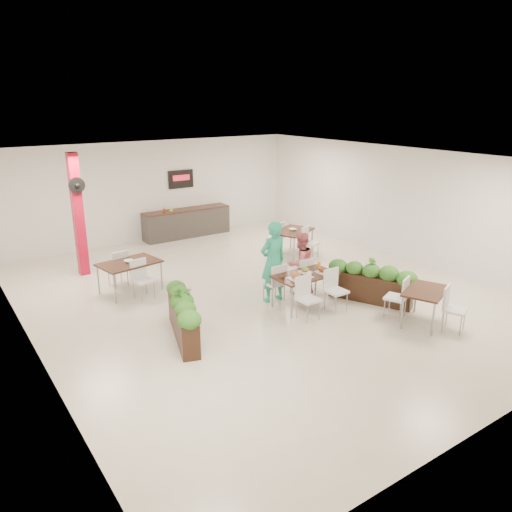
{
  "coord_description": "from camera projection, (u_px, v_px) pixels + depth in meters",
  "views": [
    {
      "loc": [
        -6.31,
        -9.13,
        4.49
      ],
      "look_at": [
        -0.29,
        -0.35,
        1.1
      ],
      "focal_mm": 35.0,
      "sensor_mm": 36.0,
      "label": 1
    }
  ],
  "objects": [
    {
      "name": "planter_left",
      "position": [
        183.0,
        313.0,
        9.63
      ],
      "size": [
        0.91,
        1.98,
        1.08
      ],
      "rotation": [
        0.0,
        0.0,
        1.26
      ],
      "color": "black",
      "rests_on": "ground"
    },
    {
      "name": "planter_right",
      "position": [
        371.0,
        281.0,
        11.35
      ],
      "size": [
        1.09,
        1.87,
        1.05
      ],
      "rotation": [
        0.0,
        0.0,
        2.0
      ],
      "color": "black",
      "rests_on": "ground"
    },
    {
      "name": "diner_man",
      "position": [
        273.0,
        262.0,
        11.29
      ],
      "size": [
        0.69,
        0.46,
        1.89
      ],
      "primitive_type": "imported",
      "rotation": [
        0.0,
        0.0,
        3.15
      ],
      "color": "#26A87F",
      "rests_on": "ground"
    },
    {
      "name": "side_table_a",
      "position": [
        129.0,
        267.0,
        11.9
      ],
      "size": [
        1.5,
        1.67,
        0.92
      ],
      "rotation": [
        0.0,
        0.0,
        0.16
      ],
      "color": "black",
      "rests_on": "ground"
    },
    {
      "name": "diner_woman",
      "position": [
        300.0,
        264.0,
        11.78
      ],
      "size": [
        0.73,
        0.57,
        1.5
      ],
      "primitive_type": "imported",
      "rotation": [
        0.0,
        0.0,
        3.15
      ],
      "color": "#DE626F",
      "rests_on": "ground"
    },
    {
      "name": "ground",
      "position": [
        258.0,
        294.0,
        11.94
      ],
      "size": [
        12.0,
        12.0,
        0.0
      ],
      "primitive_type": "plane",
      "color": "beige",
      "rests_on": "ground"
    },
    {
      "name": "room_shell",
      "position": [
        258.0,
        212.0,
        11.33
      ],
      "size": [
        10.1,
        12.1,
        3.22
      ],
      "color": "white",
      "rests_on": "ground"
    },
    {
      "name": "red_column",
      "position": [
        78.0,
        214.0,
        12.8
      ],
      "size": [
        0.4,
        0.41,
        3.2
      ],
      "color": "#AC0B26",
      "rests_on": "ground"
    },
    {
      "name": "side_table_c",
      "position": [
        425.0,
        296.0,
        10.19
      ],
      "size": [
        1.29,
        1.66,
        0.92
      ],
      "rotation": [
        0.0,
        0.0,
        0.4
      ],
      "color": "black",
      "rests_on": "ground"
    },
    {
      "name": "main_table",
      "position": [
        305.0,
        279.0,
        11.07
      ],
      "size": [
        1.41,
        1.63,
        0.92
      ],
      "rotation": [
        0.0,
        0.0,
        0.01
      ],
      "color": "black",
      "rests_on": "ground"
    },
    {
      "name": "service_counter",
      "position": [
        187.0,
        222.0,
        16.77
      ],
      "size": [
        3.0,
        0.64,
        2.2
      ],
      "color": "#322F2C",
      "rests_on": "ground"
    },
    {
      "name": "side_table_b",
      "position": [
        292.0,
        234.0,
        14.75
      ],
      "size": [
        1.52,
        1.65,
        0.92
      ],
      "rotation": [
        0.0,
        0.0,
        0.4
      ],
      "color": "black",
      "rests_on": "ground"
    }
  ]
}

